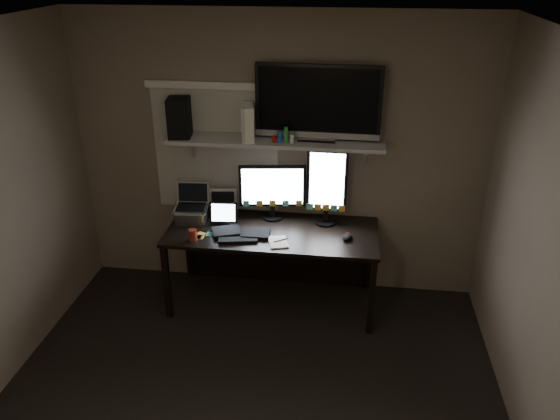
% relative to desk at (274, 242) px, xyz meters
% --- Properties ---
extents(ceiling, '(3.60, 3.60, 0.00)m').
position_rel_desk_xyz_m(ceiling, '(0.00, -1.55, 1.95)').
color(ceiling, silver).
rests_on(ceiling, back_wall).
extents(back_wall, '(3.60, 0.00, 3.60)m').
position_rel_desk_xyz_m(back_wall, '(0.00, 0.25, 0.70)').
color(back_wall, brown).
rests_on(back_wall, floor).
extents(window_blinds, '(1.10, 0.02, 1.10)m').
position_rel_desk_xyz_m(window_blinds, '(-0.55, 0.24, 0.75)').
color(window_blinds, beige).
rests_on(window_blinds, back_wall).
extents(desk, '(1.80, 0.75, 0.73)m').
position_rel_desk_xyz_m(desk, '(0.00, 0.00, 0.00)').
color(desk, black).
rests_on(desk, floor).
extents(wall_shelf, '(1.80, 0.35, 0.03)m').
position_rel_desk_xyz_m(wall_shelf, '(0.00, 0.08, 0.91)').
color(wall_shelf, '#ADACA8').
rests_on(wall_shelf, back_wall).
extents(monitor_landscape, '(0.59, 0.14, 0.51)m').
position_rel_desk_xyz_m(monitor_landscape, '(-0.03, 0.12, 0.43)').
color(monitor_landscape, black).
rests_on(monitor_landscape, desk).
extents(monitor_portrait, '(0.35, 0.07, 0.69)m').
position_rel_desk_xyz_m(monitor_portrait, '(0.44, 0.08, 0.52)').
color(monitor_portrait, black).
rests_on(monitor_portrait, desk).
extents(keyboard, '(0.53, 0.29, 0.03)m').
position_rel_desk_xyz_m(keyboard, '(-0.25, -0.22, 0.19)').
color(keyboard, black).
rests_on(keyboard, desk).
extents(mouse, '(0.10, 0.13, 0.04)m').
position_rel_desk_xyz_m(mouse, '(0.64, -0.20, 0.20)').
color(mouse, black).
rests_on(mouse, desk).
extents(notepad, '(0.20, 0.24, 0.01)m').
position_rel_desk_xyz_m(notepad, '(0.08, -0.33, 0.18)').
color(notepad, silver).
rests_on(notepad, desk).
extents(tablet, '(0.25, 0.12, 0.21)m').
position_rel_desk_xyz_m(tablet, '(-0.43, -0.06, 0.28)').
color(tablet, black).
rests_on(tablet, desk).
extents(file_sorter, '(0.21, 0.12, 0.25)m').
position_rel_desk_xyz_m(file_sorter, '(-0.48, 0.12, 0.30)').
color(file_sorter, black).
rests_on(file_sorter, desk).
extents(laptop, '(0.31, 0.26, 0.33)m').
position_rel_desk_xyz_m(laptop, '(-0.73, -0.04, 0.34)').
color(laptop, '#B3B2B7').
rests_on(laptop, desk).
extents(cup, '(0.08, 0.08, 0.10)m').
position_rel_desk_xyz_m(cup, '(-0.63, -0.38, 0.23)').
color(cup, maroon).
rests_on(cup, desk).
extents(sticky_notes, '(0.33, 0.27, 0.00)m').
position_rel_desk_xyz_m(sticky_notes, '(-0.49, -0.26, 0.18)').
color(sticky_notes, gold).
rests_on(sticky_notes, desk).
extents(tv, '(1.03, 0.22, 0.61)m').
position_rel_desk_xyz_m(tv, '(0.34, 0.12, 1.23)').
color(tv, black).
rests_on(tv, wall_shelf).
extents(game_console, '(0.13, 0.25, 0.29)m').
position_rel_desk_xyz_m(game_console, '(-0.22, 0.05, 1.07)').
color(game_console, silver).
rests_on(game_console, wall_shelf).
extents(speaker, '(0.21, 0.24, 0.33)m').
position_rel_desk_xyz_m(speaker, '(-0.80, 0.05, 1.09)').
color(speaker, black).
rests_on(speaker, wall_shelf).
extents(bottles, '(0.21, 0.10, 0.13)m').
position_rel_desk_xyz_m(bottles, '(0.07, -0.01, 0.99)').
color(bottles, '#A50F0C').
rests_on(bottles, wall_shelf).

